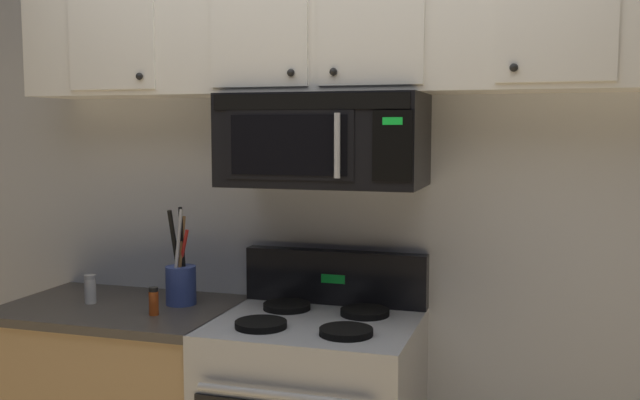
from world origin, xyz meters
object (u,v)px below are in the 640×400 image
over_range_microwave (324,140)px  salt_shaker (90,289)px  spice_jar (154,301)px  utensil_crock_blue (181,281)px

over_range_microwave → salt_shaker: 1.15m
spice_jar → salt_shaker: bearing=165.4°
utensil_crock_blue → over_range_microwave: bearing=3.1°
spice_jar → utensil_crock_blue: bearing=84.3°
over_range_microwave → utensil_crock_blue: bearing=-176.9°
over_range_microwave → spice_jar: over_range_microwave is taller
salt_shaker → spice_jar: salt_shaker is taller
over_range_microwave → salt_shaker: bearing=-172.5°
salt_shaker → spice_jar: 0.36m
salt_shaker → spice_jar: size_ratio=1.09×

